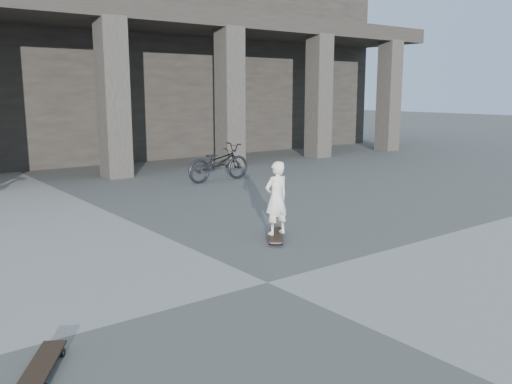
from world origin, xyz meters
TOP-DOWN VIEW (x-y plane):
  - ground at (0.00, 0.00)m, footprint 90.00×90.00m
  - longboard at (1.26, 1.37)m, footprint 0.71×0.79m
  - skateboard_spare at (-2.69, -0.54)m, footprint 0.57×0.76m
  - child at (1.26, 1.37)m, footprint 0.40×0.27m
  - bicycle at (3.53, 6.37)m, footprint 1.77×0.66m

SIDE VIEW (x-z plane):
  - ground at x=0.00m, z-range 0.00..0.00m
  - longboard at x=1.26m, z-range 0.03..0.11m
  - skateboard_spare at x=-2.69m, z-range 0.02..0.12m
  - bicycle at x=3.53m, z-range 0.00..0.92m
  - child at x=1.26m, z-range 0.09..1.18m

